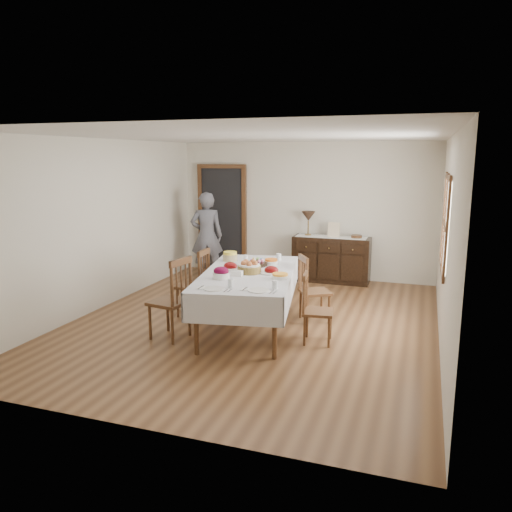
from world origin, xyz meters
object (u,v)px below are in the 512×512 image
(chair_right_far, at_px, (312,288))
(person, at_px, (207,233))
(chair_left_near, at_px, (173,298))
(sideboard, at_px, (331,259))
(table_lamp, at_px, (308,217))
(dining_table, at_px, (248,279))
(chair_right_near, at_px, (314,308))
(chair_left_far, at_px, (196,282))

(chair_right_far, bearing_deg, person, 22.42)
(chair_left_near, distance_m, person, 3.27)
(sideboard, bearing_deg, table_lamp, 178.29)
(dining_table, height_order, chair_left_near, chair_left_near)
(chair_right_near, distance_m, table_lamp, 3.40)
(chair_left_far, bearing_deg, dining_table, 69.28)
(chair_left_far, xyz_separation_m, chair_right_near, (1.90, -0.52, -0.05))
(chair_right_near, distance_m, chair_right_far, 0.84)
(sideboard, bearing_deg, chair_left_near, -110.79)
(chair_right_near, height_order, chair_right_far, chair_right_far)
(chair_left_far, distance_m, chair_right_far, 1.71)
(table_lamp, bearing_deg, chair_left_near, -104.17)
(chair_right_near, bearing_deg, chair_right_far, 8.00)
(dining_table, bearing_deg, sideboard, 68.43)
(chair_right_far, bearing_deg, chair_right_near, 164.32)
(chair_left_far, height_order, chair_right_near, chair_left_far)
(chair_left_near, height_order, chair_right_near, chair_left_near)
(sideboard, distance_m, table_lamp, 0.91)
(chair_left_far, distance_m, table_lamp, 2.98)
(chair_right_far, distance_m, table_lamp, 2.58)
(person, bearing_deg, chair_left_far, 87.75)
(chair_left_far, xyz_separation_m, person, (-0.79, 2.14, 0.39))
(chair_right_near, distance_m, sideboard, 3.22)
(chair_left_far, height_order, table_lamp, table_lamp)
(chair_right_near, relative_size, chair_right_far, 0.94)
(chair_left_near, bearing_deg, chair_right_near, 114.65)
(table_lamp, bearing_deg, person, -163.55)
(chair_left_near, bearing_deg, chair_left_far, -161.61)
(dining_table, distance_m, chair_left_near, 1.05)
(chair_left_near, height_order, chair_right_far, chair_left_near)
(chair_right_far, bearing_deg, chair_left_far, 68.94)
(sideboard, distance_m, person, 2.42)
(chair_right_far, bearing_deg, chair_left_near, 98.71)
(person, distance_m, table_lamp, 1.96)
(chair_left_near, relative_size, sideboard, 0.75)
(chair_right_far, height_order, sideboard, chair_right_far)
(chair_right_near, relative_size, person, 0.50)
(sideboard, relative_size, person, 0.80)
(dining_table, relative_size, chair_right_far, 2.61)
(dining_table, relative_size, person, 1.40)
(dining_table, bearing_deg, chair_left_near, -150.82)
(chair_right_near, height_order, sideboard, chair_right_near)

